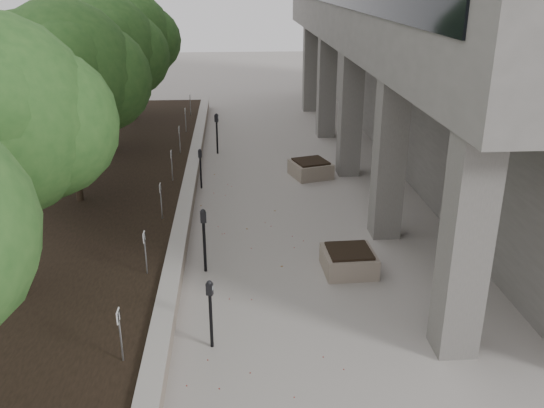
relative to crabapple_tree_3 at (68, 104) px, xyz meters
name	(u,v)px	position (x,y,z in m)	size (l,w,h in m)	color
ground	(268,394)	(4.80, -8.00, -3.12)	(90.00, 90.00, 0.00)	#9C968F
retaining_wall	(189,190)	(2.97, 1.00, -2.87)	(0.39, 26.00, 0.50)	gray
planting_bed	(65,195)	(-0.70, 1.00, -2.92)	(7.00, 26.00, 0.40)	black
crabapple_tree_3	(68,104)	(0.00, 0.00, 0.00)	(4.60, 4.00, 5.44)	#26511F
crabapple_tree_4	(105,74)	(0.00, 5.00, 0.00)	(4.60, 4.00, 5.44)	#26511F
crabapple_tree_5	(129,56)	(0.00, 10.00, 0.00)	(4.60, 4.00, 5.44)	#26511F
parking_sign_2	(120,336)	(2.45, -7.50, -2.24)	(0.04, 0.22, 0.96)	black
parking_sign_3	(145,253)	(2.45, -4.50, -2.24)	(0.04, 0.22, 0.96)	black
parking_sign_4	(161,201)	(2.45, -1.50, -2.24)	(0.04, 0.22, 0.96)	black
parking_sign_5	(172,166)	(2.45, 1.50, -2.24)	(0.04, 0.22, 0.96)	black
parking_sign_6	(180,140)	(2.45, 4.50, -2.24)	(0.04, 0.22, 0.96)	black
parking_sign_7	(186,120)	(2.45, 7.50, -2.24)	(0.04, 0.22, 0.96)	black
parking_sign_8	(190,105)	(2.45, 10.50, -2.24)	(0.04, 0.22, 0.96)	black
parking_meter_2	(211,314)	(3.87, -6.64, -2.44)	(0.13, 0.10, 1.36)	black
parking_meter_3	(204,241)	(3.64, -3.73, -2.36)	(0.15, 0.11, 1.53)	black
parking_meter_4	(201,169)	(3.30, 1.85, -2.47)	(0.13, 0.09, 1.29)	black
parking_meter_5	(217,134)	(3.74, 5.66, -2.35)	(0.15, 0.11, 1.55)	black
planter_front	(349,260)	(6.90, -3.94, -2.85)	(1.15, 1.15, 0.53)	gray
planter_back	(311,168)	(6.90, 2.77, -2.84)	(1.20, 1.20, 0.56)	gray
berry_scatter	(251,255)	(4.70, -3.00, -3.11)	(3.30, 14.10, 0.02)	maroon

